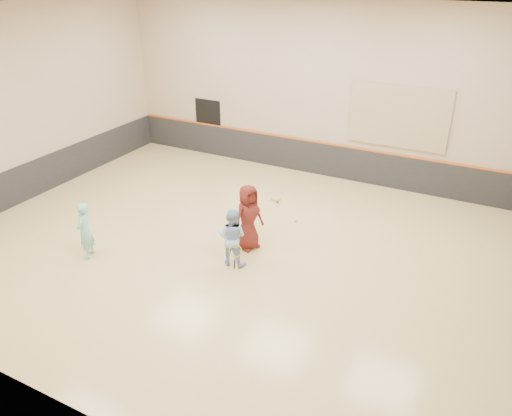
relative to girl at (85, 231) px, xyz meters
The scene contains 14 objects.
room 3.81m from the girl, 33.81° to the left, with size 15.04×12.04×6.22m.
wainscot_back 8.69m from the girl, 68.62° to the left, with size 14.90×0.04×1.20m, color #232326.
wainscot_left 4.80m from the girl, 153.75° to the left, with size 0.04×11.90×1.20m, color #232326.
accent_stripe 8.69m from the girl, 68.60° to the left, with size 14.90×0.03×0.06m, color #D85914.
acoustic_panel 10.19m from the girl, 53.52° to the left, with size 3.20×0.08×2.00m, color tan.
doorway 8.22m from the girl, 99.34° to the left, with size 1.10×0.05×2.20m, color black.
girl is the anchor object (origin of this frame).
instructor 3.83m from the girl, 22.29° to the left, with size 0.75×0.59×1.55m, color #91B8E1.
young_man 4.24m from the girl, 33.77° to the left, with size 0.89×0.58×1.83m, color #5A1A15.
held_racket 3.97m from the girl, 17.07° to the left, with size 0.34×0.34×0.69m, color #98BC29, non-canonical shape.
spare_racket 6.19m from the girl, 61.84° to the left, with size 0.73×0.73×0.15m, color #8DB828, non-canonical shape.
ball_under_racket 3.92m from the girl, 30.93° to the left, with size 0.07×0.07×0.07m, color yellow.
ball_in_hand 4.34m from the girl, 32.06° to the left, with size 0.07×0.07×0.07m, color yellow.
ball_beside_spare 5.97m from the girl, 46.27° to the left, with size 0.07×0.07×0.07m, color gold.
Camera 1 is at (5.92, -10.07, 7.03)m, focal length 35.00 mm.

